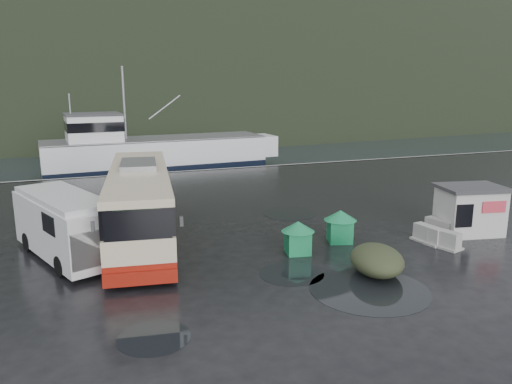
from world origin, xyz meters
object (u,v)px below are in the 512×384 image
object	(u,v)px
waste_bin_left	(339,242)
fishing_trawler	(157,157)
ticket_kiosk	(467,233)
jersey_barrier_b	(443,247)
white_van	(68,257)
jersey_barrier_a	(428,242)
dome_tent	(376,273)
jersey_barrier_c	(439,234)
waste_bin_right	(297,253)
coach_bus	(142,238)

from	to	relation	value
waste_bin_left	fishing_trawler	bearing A→B (deg)	96.97
ticket_kiosk	jersey_barrier_b	size ratio (longest dim) A/B	1.94
white_van	jersey_barrier_a	size ratio (longest dim) A/B	4.18
dome_tent	ticket_kiosk	world-z (taller)	ticket_kiosk
white_van	waste_bin_left	xyz separation A→B (m)	(11.47, -2.09, 0.00)
jersey_barrier_c	ticket_kiosk	bearing A→B (deg)	-12.07
jersey_barrier_c	fishing_trawler	bearing A→B (deg)	106.10
waste_bin_left	dome_tent	world-z (taller)	waste_bin_left
jersey_barrier_b	ticket_kiosk	bearing A→B (deg)	26.90
jersey_barrier_c	waste_bin_right	bearing A→B (deg)	-179.42
coach_bus	jersey_barrier_c	distance (m)	13.91
coach_bus	jersey_barrier_b	bearing A→B (deg)	-17.92
white_van	dome_tent	bearing A→B (deg)	-49.33
white_van	jersey_barrier_b	size ratio (longest dim) A/B	4.23
jersey_barrier_a	ticket_kiosk	bearing A→B (deg)	10.20
coach_bus	white_van	distance (m)	3.55
jersey_barrier_b	jersey_barrier_c	size ratio (longest dim) A/B	1.02
coach_bus	white_van	xyz separation A→B (m)	(-3.20, -1.55, 0.00)
fishing_trawler	jersey_barrier_c	bearing A→B (deg)	-77.65
coach_bus	waste_bin_left	distance (m)	9.04
dome_tent	jersey_barrier_b	xyz separation A→B (m)	(4.47, 1.58, 0.00)
jersey_barrier_c	fishing_trawler	xyz separation A→B (m)	(-8.44, 29.23, 0.00)
coach_bus	white_van	bearing A→B (deg)	-146.25
jersey_barrier_b	white_van	bearing A→B (deg)	164.26
waste_bin_right	fishing_trawler	world-z (taller)	fishing_trawler
coach_bus	waste_bin_right	size ratio (longest dim) A/B	8.71
coach_bus	white_van	size ratio (longest dim) A/B	1.90
waste_bin_left	jersey_barrier_a	bearing A→B (deg)	-21.56
waste_bin_right	fishing_trawler	xyz separation A→B (m)	(-1.07, 29.31, 0.00)
coach_bus	dome_tent	distance (m)	10.70
jersey_barrier_c	fishing_trawler	size ratio (longest dim) A/B	0.06
ticket_kiosk	jersey_barrier_b	bearing A→B (deg)	-142.27
white_van	jersey_barrier_b	bearing A→B (deg)	-36.55
waste_bin_right	fishing_trawler	distance (m)	29.33
jersey_barrier_b	fishing_trawler	distance (m)	31.67
white_van	jersey_barrier_c	xyz separation A→B (m)	(16.42, -2.76, 0.00)
coach_bus	jersey_barrier_c	bearing A→B (deg)	-10.17
white_van	ticket_kiosk	bearing A→B (deg)	-30.56
dome_tent	jersey_barrier_a	bearing A→B (deg)	28.89
waste_bin_right	dome_tent	world-z (taller)	waste_bin_right
fishing_trawler	waste_bin_left	bearing A→B (deg)	-86.78
white_van	fishing_trawler	world-z (taller)	fishing_trawler
waste_bin_right	jersey_barrier_c	bearing A→B (deg)	0.58
jersey_barrier_a	jersey_barrier_c	size ratio (longest dim) A/B	1.04
waste_bin_left	jersey_barrier_c	bearing A→B (deg)	-7.71
dome_tent	fishing_trawler	xyz separation A→B (m)	(-2.90, 32.38, 0.00)
waste_bin_left	dome_tent	xyz separation A→B (m)	(-0.60, -3.82, 0.00)
fishing_trawler	dome_tent	bearing A→B (deg)	-88.65
ticket_kiosk	dome_tent	bearing A→B (deg)	-146.95
jersey_barrier_a	white_van	bearing A→B (deg)	166.84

